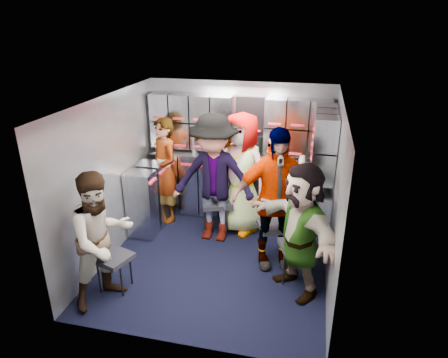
% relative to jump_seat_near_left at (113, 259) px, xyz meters
% --- Properties ---
extents(floor, '(3.00, 3.00, 0.00)m').
position_rel_jump_seat_near_left_xyz_m(floor, '(1.01, 0.84, -0.40)').
color(floor, black).
rests_on(floor, ground).
extents(wall_back, '(2.80, 0.04, 2.10)m').
position_rel_jump_seat_near_left_xyz_m(wall_back, '(1.01, 2.34, 0.65)').
color(wall_back, '#90959D').
rests_on(wall_back, ground).
extents(wall_left, '(0.04, 3.00, 2.10)m').
position_rel_jump_seat_near_left_xyz_m(wall_left, '(-0.39, 0.84, 0.65)').
color(wall_left, '#90959D').
rests_on(wall_left, ground).
extents(wall_right, '(0.04, 3.00, 2.10)m').
position_rel_jump_seat_near_left_xyz_m(wall_right, '(2.41, 0.84, 0.65)').
color(wall_right, '#90959D').
rests_on(wall_right, ground).
extents(ceiling, '(2.80, 3.00, 0.02)m').
position_rel_jump_seat_near_left_xyz_m(ceiling, '(1.01, 0.84, 1.70)').
color(ceiling, silver).
rests_on(ceiling, wall_back).
extents(cart_bank_back, '(2.68, 0.38, 0.99)m').
position_rel_jump_seat_near_left_xyz_m(cart_bank_back, '(1.01, 2.13, 0.10)').
color(cart_bank_back, '#91959F').
rests_on(cart_bank_back, ground).
extents(cart_bank_left, '(0.38, 0.76, 0.99)m').
position_rel_jump_seat_near_left_xyz_m(cart_bank_left, '(-0.18, 1.40, 0.10)').
color(cart_bank_left, '#91959F').
rests_on(cart_bank_left, ground).
extents(counter, '(2.68, 0.42, 0.03)m').
position_rel_jump_seat_near_left_xyz_m(counter, '(1.01, 2.13, 0.62)').
color(counter, '#AEB0B5').
rests_on(counter, cart_bank_back).
extents(locker_bank_back, '(2.68, 0.28, 0.82)m').
position_rel_jump_seat_near_left_xyz_m(locker_bank_back, '(1.01, 2.19, 1.09)').
color(locker_bank_back, '#91959F').
rests_on(locker_bank_back, wall_back).
extents(locker_bank_right, '(0.28, 1.00, 0.82)m').
position_rel_jump_seat_near_left_xyz_m(locker_bank_right, '(2.26, 1.54, 1.09)').
color(locker_bank_right, '#91959F').
rests_on(locker_bank_right, wall_right).
extents(right_cabinet, '(0.28, 1.20, 1.00)m').
position_rel_jump_seat_near_left_xyz_m(right_cabinet, '(2.26, 1.44, 0.10)').
color(right_cabinet, '#91959F').
rests_on(right_cabinet, ground).
extents(coffee_niche, '(0.46, 0.16, 0.84)m').
position_rel_jump_seat_near_left_xyz_m(coffee_niche, '(1.19, 2.25, 1.07)').
color(coffee_niche, black).
rests_on(coffee_niche, wall_back).
extents(red_latch_strip, '(2.60, 0.02, 0.03)m').
position_rel_jump_seat_near_left_xyz_m(red_latch_strip, '(1.01, 1.93, 0.48)').
color(red_latch_strip, '#B41925').
rests_on(red_latch_strip, cart_bank_back).
extents(jump_seat_near_left, '(0.48, 0.46, 0.45)m').
position_rel_jump_seat_near_left_xyz_m(jump_seat_near_left, '(0.00, 0.00, 0.00)').
color(jump_seat_near_left, black).
rests_on(jump_seat_near_left, ground).
extents(jump_seat_mid_left, '(0.53, 0.52, 0.50)m').
position_rel_jump_seat_near_left_xyz_m(jump_seat_mid_left, '(0.84, 1.57, 0.05)').
color(jump_seat_mid_left, black).
rests_on(jump_seat_mid_left, ground).
extents(jump_seat_center, '(0.44, 0.43, 0.41)m').
position_rel_jump_seat_near_left_xyz_m(jump_seat_center, '(1.16, 1.90, -0.04)').
color(jump_seat_center, black).
rests_on(jump_seat_center, ground).
extents(jump_seat_mid_right, '(0.51, 0.50, 0.47)m').
position_rel_jump_seat_near_left_xyz_m(jump_seat_mid_right, '(1.72, 1.12, 0.01)').
color(jump_seat_mid_right, black).
rests_on(jump_seat_mid_right, ground).
extents(jump_seat_near_right, '(0.53, 0.52, 0.49)m').
position_rel_jump_seat_near_left_xyz_m(jump_seat_near_right, '(2.06, 0.65, 0.04)').
color(jump_seat_near_right, black).
rests_on(jump_seat_near_right, ground).
extents(attendant_standing, '(0.70, 0.69, 1.62)m').
position_rel_jump_seat_near_left_xyz_m(attendant_standing, '(-0.04, 1.79, 0.41)').
color(attendant_standing, black).
rests_on(attendant_standing, ground).
extents(attendant_arc_a, '(0.89, 0.94, 1.54)m').
position_rel_jump_seat_near_left_xyz_m(attendant_arc_a, '(0.00, -0.18, 0.37)').
color(attendant_arc_a, black).
rests_on(attendant_arc_a, ground).
extents(attendant_arc_b, '(1.21, 0.73, 1.83)m').
position_rel_jump_seat_near_left_xyz_m(attendant_arc_b, '(0.84, 1.39, 0.51)').
color(attendant_arc_b, black).
rests_on(attendant_arc_b, ground).
extents(attendant_arc_c, '(1.03, 0.88, 1.78)m').
position_rel_jump_seat_near_left_xyz_m(attendant_arc_c, '(1.16, 1.72, 0.49)').
color(attendant_arc_c, black).
rests_on(attendant_arc_c, ground).
extents(attendant_arc_d, '(1.15, 0.78, 1.82)m').
position_rel_jump_seat_near_left_xyz_m(attendant_arc_d, '(1.72, 0.94, 0.51)').
color(attendant_arc_d, black).
rests_on(attendant_arc_d, ground).
extents(attendant_arc_e, '(1.29, 1.42, 1.58)m').
position_rel_jump_seat_near_left_xyz_m(attendant_arc_e, '(2.06, 0.47, 0.39)').
color(attendant_arc_e, black).
rests_on(attendant_arc_e, ground).
extents(bottle_left, '(0.06, 0.06, 0.25)m').
position_rel_jump_seat_near_left_xyz_m(bottle_left, '(0.52, 2.08, 0.76)').
color(bottle_left, white).
rests_on(bottle_left, counter).
extents(bottle_mid, '(0.06, 0.06, 0.25)m').
position_rel_jump_seat_near_left_xyz_m(bottle_mid, '(0.35, 2.08, 0.76)').
color(bottle_mid, white).
rests_on(bottle_mid, counter).
extents(bottle_right, '(0.07, 0.07, 0.26)m').
position_rel_jump_seat_near_left_xyz_m(bottle_right, '(1.22, 2.08, 0.76)').
color(bottle_right, white).
rests_on(bottle_right, counter).
extents(cup_left, '(0.08, 0.08, 0.09)m').
position_rel_jump_seat_near_left_xyz_m(cup_left, '(-0.10, 2.07, 0.68)').
color(cup_left, '#C8B38D').
rests_on(cup_left, counter).
extents(cup_right, '(0.09, 0.09, 0.09)m').
position_rel_jump_seat_near_left_xyz_m(cup_right, '(1.99, 2.07, 0.68)').
color(cup_right, '#C8B38D').
rests_on(cup_right, counter).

